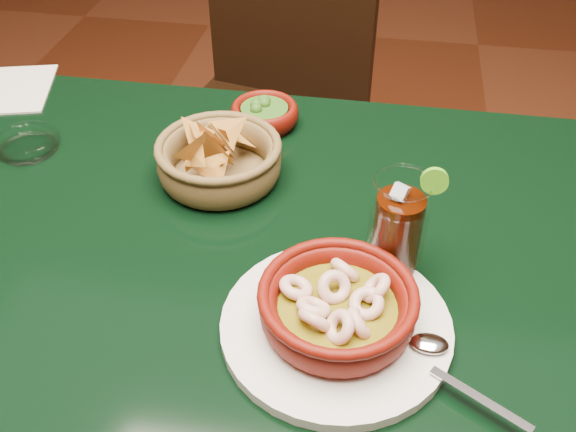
% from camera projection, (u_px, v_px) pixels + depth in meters
% --- Properties ---
extents(dining_table, '(1.20, 0.80, 0.75)m').
position_uv_depth(dining_table, '(200.00, 277.00, 0.98)').
color(dining_table, black).
rests_on(dining_table, ground).
extents(dining_chair, '(0.54, 0.54, 0.98)m').
position_uv_depth(dining_chair, '(271.00, 104.00, 1.60)').
color(dining_chair, black).
rests_on(dining_chair, ground).
extents(shrimp_plate, '(0.36, 0.28, 0.08)m').
position_uv_depth(shrimp_plate, '(337.00, 312.00, 0.76)').
color(shrimp_plate, silver).
rests_on(shrimp_plate, dining_table).
extents(chip_basket, '(0.23, 0.23, 0.14)m').
position_uv_depth(chip_basket, '(219.00, 159.00, 0.99)').
color(chip_basket, brown).
rests_on(chip_basket, dining_table).
extents(guacamole_ramekin, '(0.14, 0.14, 0.05)m').
position_uv_depth(guacamole_ramekin, '(264.00, 113.00, 1.12)').
color(guacamole_ramekin, '#530B05').
rests_on(guacamole_ramekin, dining_table).
extents(cola_drink, '(0.15, 0.15, 0.17)m').
position_uv_depth(cola_drink, '(397.00, 231.00, 0.80)').
color(cola_drink, white).
rests_on(cola_drink, dining_table).
extents(glass_ashtray, '(0.12, 0.12, 0.03)m').
position_uv_depth(glass_ashtray, '(27.00, 143.00, 1.06)').
color(glass_ashtray, white).
rests_on(glass_ashtray, dining_table).
extents(paper_menu, '(0.18, 0.21, 0.00)m').
position_uv_depth(paper_menu, '(14.00, 89.00, 1.22)').
color(paper_menu, beige).
rests_on(paper_menu, dining_table).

